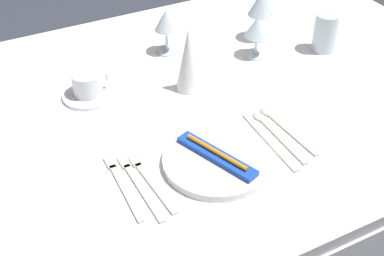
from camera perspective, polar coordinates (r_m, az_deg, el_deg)
The scene contains 16 objects.
dining_table at distance 1.43m, azimuth -1.51°, elevation 0.02°, with size 1.80×1.11×0.74m.
dinner_plate at distance 1.19m, azimuth 2.65°, elevation -3.57°, with size 0.25×0.25×0.02m, color white.
toothbrush_package at distance 1.18m, azimuth 2.68°, elevation -2.96°, with size 0.11×0.21×0.02m.
fork_outer at distance 1.16m, azimuth -4.57°, elevation -5.66°, with size 0.03×0.21×0.00m.
fork_inner at distance 1.15m, azimuth -5.80°, elevation -6.09°, with size 0.02×0.22×0.00m.
fork_salad at distance 1.15m, azimuth -7.58°, elevation -6.08°, with size 0.03×0.22×0.00m.
dinner_knife at distance 1.26m, azimuth 8.51°, elevation -1.54°, with size 0.03×0.24×0.00m.
spoon_soup at distance 1.30m, azimuth 8.72°, elevation -0.25°, with size 0.03×0.22×0.01m.
spoon_dessert at distance 1.32m, azimuth 9.62°, elevation 0.38°, with size 0.03×0.22×0.01m.
saucer_right at distance 1.43m, azimuth -11.08°, elevation 3.55°, with size 0.14×0.14×0.01m, color white.
coffee_cup_right at distance 1.41m, azimuth -11.19°, elevation 4.76°, with size 0.10×0.08×0.06m.
wine_glass_centre at distance 1.56m, azimuth 7.07°, elevation 10.59°, with size 0.07×0.07×0.13m.
wine_glass_left at distance 1.65m, azimuth 7.50°, elevation 13.06°, with size 0.08×0.08×0.16m.
wine_glass_right at distance 1.57m, azimuth -2.81°, elevation 11.29°, with size 0.07×0.07×0.14m.
drink_tumbler at distance 1.65m, azimuth 14.15°, elevation 9.76°, with size 0.07×0.07×0.12m.
napkin_folded at distance 1.39m, azimuth -0.42°, elevation 7.34°, with size 0.07×0.07×0.18m, color white.
Camera 1 is at (-0.48, -1.02, 1.54)m, focal length 49.37 mm.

